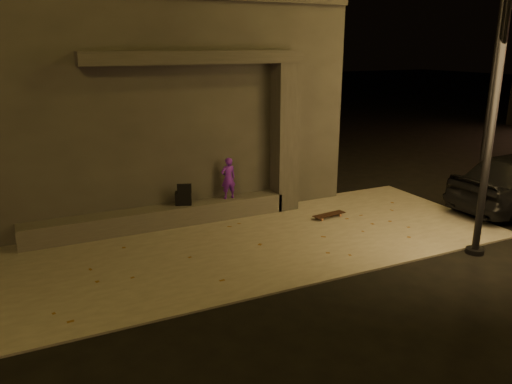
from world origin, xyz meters
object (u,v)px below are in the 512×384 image
column (285,138)px  street_lamp_0 (506,21)px  skateboarder (228,178)px  backpack (183,197)px  skateboard (329,215)px

column → street_lamp_0: size_ratio=0.46×
column → street_lamp_0: street_lamp_0 is taller
skateboarder → street_lamp_0: (3.64, -4.16, 3.45)m
skateboarder → backpack: bearing=-1.3°
column → backpack: size_ratio=6.94×
skateboard → skateboarder: bearing=143.7°
backpack → skateboard: size_ratio=0.59×
column → skateboard: size_ratio=4.07×
column → skateboarder: bearing=180.0°
backpack → skateboard: (3.25, -1.17, -0.55)m
skateboarder → backpack: (-1.13, 0.00, -0.32)m
backpack → street_lamp_0: 7.36m
street_lamp_0 → skateboard: bearing=116.9°
street_lamp_0 → column: bearing=117.0°
skateboarder → column: bearing=178.7°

